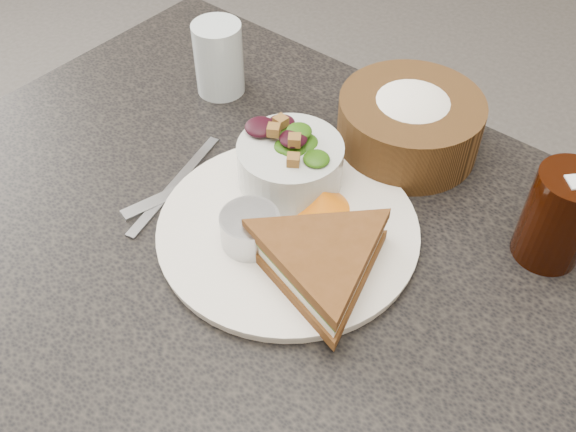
# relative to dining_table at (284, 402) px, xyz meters

# --- Properties ---
(dining_table) EXTENTS (1.00, 0.70, 0.75)m
(dining_table) POSITION_rel_dining_table_xyz_m (0.00, 0.00, 0.00)
(dining_table) COLOR black
(dining_table) RESTS_ON floor
(dinner_plate) EXTENTS (0.30, 0.30, 0.01)m
(dinner_plate) POSITION_rel_dining_table_xyz_m (-0.01, 0.02, 0.38)
(dinner_plate) COLOR silver
(dinner_plate) RESTS_ON dining_table
(sandwich) EXTENTS (0.23, 0.23, 0.05)m
(sandwich) POSITION_rel_dining_table_xyz_m (0.07, -0.01, 0.41)
(sandwich) COLOR brown
(sandwich) RESTS_ON dinner_plate
(salad_bowl) EXTENTS (0.17, 0.17, 0.07)m
(salad_bowl) POSITION_rel_dining_table_xyz_m (-0.06, 0.08, 0.43)
(salad_bowl) COLOR #BBC1BD
(salad_bowl) RESTS_ON dinner_plate
(dressing_ramekin) EXTENTS (0.08, 0.08, 0.04)m
(dressing_ramekin) POSITION_rel_dining_table_xyz_m (-0.03, -0.02, 0.41)
(dressing_ramekin) COLOR #A2A4A7
(dressing_ramekin) RESTS_ON dinner_plate
(orange_wedge) EXTENTS (0.09, 0.09, 0.03)m
(orange_wedge) POSITION_rel_dining_table_xyz_m (0.00, 0.07, 0.40)
(orange_wedge) COLOR orange
(orange_wedge) RESTS_ON dinner_plate
(fork) EXTENTS (0.07, 0.18, 0.00)m
(fork) POSITION_rel_dining_table_xyz_m (-0.15, 0.00, 0.38)
(fork) COLOR #A2A6AB
(fork) RESTS_ON dining_table
(knife) EXTENTS (0.06, 0.19, 0.00)m
(knife) POSITION_rel_dining_table_xyz_m (-0.17, -0.01, 0.38)
(knife) COLOR #93969D
(knife) RESTS_ON dining_table
(bread_basket) EXTENTS (0.20, 0.20, 0.10)m
(bread_basket) POSITION_rel_dining_table_xyz_m (0.01, 0.24, 0.43)
(bread_basket) COLOR #573719
(bread_basket) RESTS_ON dining_table
(cola_glass) EXTENTS (0.10, 0.10, 0.13)m
(cola_glass) POSITION_rel_dining_table_xyz_m (0.23, 0.19, 0.44)
(cola_glass) COLOR black
(cola_glass) RESTS_ON dining_table
(water_glass) EXTENTS (0.08, 0.08, 0.11)m
(water_glass) POSITION_rel_dining_table_xyz_m (-0.27, 0.18, 0.43)
(water_glass) COLOR silver
(water_glass) RESTS_ON dining_table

